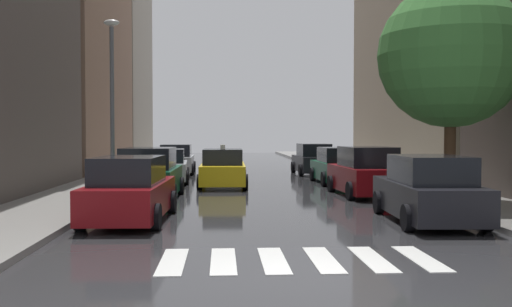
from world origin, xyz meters
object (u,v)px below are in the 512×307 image
Objects in this scene: parked_car_left_nearest at (130,191)px; parked_car_left_second at (149,175)px; street_tree_right at (451,56)px; lamp_post_left at (112,91)px; parked_car_left_third at (166,167)px; taxi_midroad at (223,169)px; parked_car_right_fourth at (313,160)px; parked_car_right_second at (366,173)px; parked_car_right_third at (338,167)px; parked_car_right_nearest at (428,191)px; parked_car_left_fourth at (176,160)px.

parked_car_left_second is at bearing 3.91° from parked_car_left_nearest.
street_tree_right is 1.06× the size of lamp_post_left.
taxi_midroad is (2.65, -2.29, 0.03)m from parked_car_left_third.
parked_car_left_second reaches higher than parked_car_right_fourth.
parked_car_right_second is 1.03× the size of parked_car_right_fourth.
parked_car_right_fourth reaches higher than parked_car_left_nearest.
parked_car_right_nearest is at bearing 179.30° from parked_car_right_third.
parked_car_left_nearest is 10.67m from street_tree_right.
parked_car_right_nearest is 11.55m from parked_car_right_third.
street_tree_right is at bearing -103.74° from parked_car_left_second.
parked_car_left_third is 0.63× the size of street_tree_right.
parked_car_right_second reaches higher than parked_car_left_third.
parked_car_right_nearest is at bearing 179.39° from parked_car_right_fourth.
parked_car_right_nearest is at bearing -152.07° from taxi_midroad.
parked_car_left_nearest is at bearing 166.84° from taxi_midroad.
street_tree_right is at bearing -173.05° from parked_car_right_fourth.
parked_car_right_fourth is at bearing -1.47° from parked_car_right_second.
parked_car_right_nearest is 11.56m from taxi_midroad.
street_tree_right is at bearing -148.30° from parked_car_left_fourth.
parked_car_right_second is at bearing -9.14° from lamp_post_left.
lamp_post_left reaches higher than taxi_midroad.
taxi_midroad is 0.68× the size of street_tree_right.
parked_car_right_fourth is at bearing -21.59° from parked_car_left_nearest.
parked_car_left_fourth is at bearing 18.35° from taxi_midroad.
parked_car_left_second reaches higher than parked_car_right_nearest.
lamp_post_left is (-9.48, 7.87, 3.11)m from parked_car_right_nearest.
taxi_midroad is at bearing -133.27° from parked_car_left_third.
parked_car_right_third is 1.04× the size of parked_car_right_fourth.
parked_car_right_nearest is at bearing -119.99° from street_tree_right.
parked_car_left_second is 7.84m from parked_car_right_second.
parked_car_right_third is at bearing -32.74° from parked_car_left_nearest.
parked_car_right_fourth is (-0.19, 5.99, 0.03)m from parked_car_right_third.
parked_car_left_second is at bearing 56.24° from parked_car_right_nearest.
parked_car_left_third is 0.93× the size of taxi_midroad.
parked_car_left_third is 0.96× the size of parked_car_right_third.
parked_car_left_fourth is at bearing 30.28° from parked_car_right_second.
parked_car_right_second is (7.89, -6.24, 0.10)m from parked_car_left_third.
parked_car_right_second is at bearing -84.96° from parked_car_left_second.
parked_car_right_second is (-0.02, 6.35, 0.03)m from parked_car_right_nearest.
parked_car_left_nearest is at bearing -76.20° from lamp_post_left.
street_tree_right reaches higher than parked_car_right_third.
parked_car_left_third is 7.98m from parked_car_right_third.
taxi_midroad is at bearing 135.27° from street_tree_right.
parked_car_right_nearest is (7.91, -12.58, 0.06)m from parked_car_left_third.
parked_car_left_fourth is at bearing 80.72° from parked_car_right_fourth.
lamp_post_left is (-9.48, -3.68, 3.14)m from parked_car_right_third.
parked_car_left_fourth is (0.03, 6.04, 0.04)m from parked_car_left_third.
parked_car_right_third is at bearing -179.40° from parked_car_right_fourth.
parked_car_right_third is (7.91, -1.03, 0.03)m from parked_car_left_third.
parked_car_left_second is at bearing 91.51° from parked_car_right_second.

